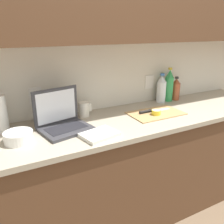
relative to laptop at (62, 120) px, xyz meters
The scene contains 13 objects.
ground_plane 1.16m from the laptop, ahead, with size 12.00×12.00×0.00m, color brown.
wall_back 0.93m from the laptop, 15.80° to the left, with size 5.20×0.38×2.60m.
counter_unit 0.86m from the laptop, ahead, with size 2.41×0.62×0.88m.
laptop is the anchor object (origin of this frame).
cutting_board 0.74m from the laptop, ahead, with size 0.42×0.26×0.01m, color tan.
knife 0.70m from the laptop, ahead, with size 0.29×0.04×0.02m.
lemon_half_cut 0.72m from the laptop, ahead, with size 0.07×0.07×0.04m.
bottle_green_soda 1.16m from the laptop, ahead, with size 0.08×0.08×0.22m.
bottle_oil_tall 1.08m from the laptop, ahead, with size 0.08×0.08×0.31m.
bottle_water_clear 0.99m from the laptop, 10.72° to the left, with size 0.08×0.08×0.26m.
measuring_cup 0.27m from the laptop, 36.54° to the left, with size 0.10×0.08×0.11m.
bowl_white 0.30m from the laptop, 165.09° to the right, with size 0.17×0.17×0.06m.
dish_towel 0.29m from the laptop, 53.76° to the right, with size 0.22×0.16×0.02m, color silver.
Camera 1 is at (-1.06, -1.41, 1.52)m, focal length 38.00 mm.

